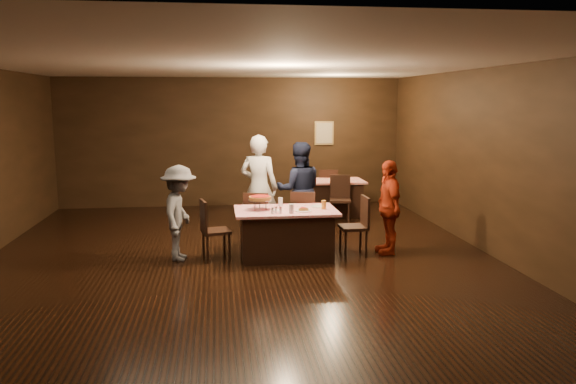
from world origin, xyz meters
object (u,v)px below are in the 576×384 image
object	(u,v)px
chair_end_left	(216,230)
glass_amber	(324,205)
diner_white_jacket	(259,188)
plate_empty	(318,206)
glass_front_left	(291,209)
pizza_stand	(260,198)
chair_back_near	(340,199)
diner_navy_hoodie	(299,190)
chair_far_left	(257,219)
glass_back	(280,202)
back_table	(333,198)
main_table	(286,233)
chair_end_right	(353,226)
diner_grey_knit	(179,213)
diner_red_shirt	(388,207)
chair_far_right	(303,217)
chair_back_far	(328,189)

from	to	relation	value
chair_end_left	glass_amber	world-z (taller)	chair_end_left
diner_white_jacket	plate_empty	bearing A→B (deg)	152.66
glass_front_left	pizza_stand	bearing A→B (deg)	142.13
chair_back_near	diner_navy_hoodie	size ratio (longest dim) A/B	0.55
chair_far_left	plate_empty	xyz separation A→B (m)	(0.95, -0.60, 0.30)
glass_amber	glass_back	size ratio (longest dim) A/B	1.00
back_table	diner_navy_hoodie	size ratio (longest dim) A/B	0.75
main_table	chair_end_right	size ratio (longest dim) A/B	1.68
diner_grey_knit	glass_amber	size ratio (longest dim) A/B	10.64
chair_end_left	diner_white_jacket	xyz separation A→B (m)	(0.77, 1.21, 0.47)
main_table	plate_empty	world-z (taller)	plate_empty
chair_back_near	diner_navy_hoodie	bearing A→B (deg)	-121.02
glass_back	diner_grey_knit	bearing A→B (deg)	-171.52
main_table	back_table	xyz separation A→B (m)	(1.43, 3.15, 0.00)
plate_empty	glass_front_left	xyz separation A→B (m)	(-0.50, -0.45, 0.06)
diner_navy_hoodie	diner_red_shirt	xyz separation A→B (m)	(1.28, -1.27, -0.11)
diner_grey_knit	plate_empty	distance (m)	2.21
chair_end_left	glass_back	world-z (taller)	chair_end_left
chair_far_right	chair_back_far	distance (m)	3.17
chair_end_right	pizza_stand	size ratio (longest dim) A/B	2.50
chair_end_left	glass_back	size ratio (longest dim) A/B	6.79
diner_red_shirt	glass_back	world-z (taller)	diner_red_shirt
diner_grey_knit	diner_red_shirt	distance (m)	3.34
diner_navy_hoodie	glass_amber	bearing A→B (deg)	100.86
diner_grey_knit	pizza_stand	xyz separation A→B (m)	(1.26, -0.01, 0.21)
back_table	chair_back_near	xyz separation A→B (m)	(0.00, -0.70, 0.09)
chair_far_left	chair_end_left	distance (m)	1.03
chair_far_left	chair_back_near	distance (m)	2.50
diner_white_jacket	diner_navy_hoodie	distance (m)	0.75
chair_far_left	diner_white_jacket	size ratio (longest dim) A/B	0.50
back_table	diner_red_shirt	size ratio (longest dim) A/B	0.85
diner_white_jacket	diner_red_shirt	xyz separation A→B (m)	(2.01, -1.18, -0.18)
chair_end_right	glass_amber	distance (m)	0.62
chair_end_left	plate_empty	world-z (taller)	chair_end_left
chair_end_left	chair_far_right	bearing A→B (deg)	-75.28
main_table	chair_far_left	size ratio (longest dim) A/B	1.68
main_table	diner_grey_knit	bearing A→B (deg)	177.93
chair_far_left	diner_white_jacket	xyz separation A→B (m)	(0.07, 0.46, 0.47)
chair_end_right	chair_back_near	world-z (taller)	same
chair_back_far	diner_red_shirt	size ratio (longest dim) A/B	0.62
chair_end_right	diner_red_shirt	xyz separation A→B (m)	(0.58, 0.03, 0.29)
chair_far_left	glass_amber	size ratio (longest dim) A/B	6.79
back_table	glass_front_left	xyz separation A→B (m)	(-1.38, -3.45, 0.46)
diner_red_shirt	pizza_stand	bearing A→B (deg)	-90.56
glass_front_left	main_table	bearing A→B (deg)	99.46
diner_white_jacket	main_table	bearing A→B (deg)	128.17
diner_white_jacket	diner_red_shirt	distance (m)	2.34
main_table	plate_empty	distance (m)	0.69
chair_far_left	chair_back_far	bearing A→B (deg)	-110.46
main_table	chair_back_far	size ratio (longest dim) A/B	1.68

